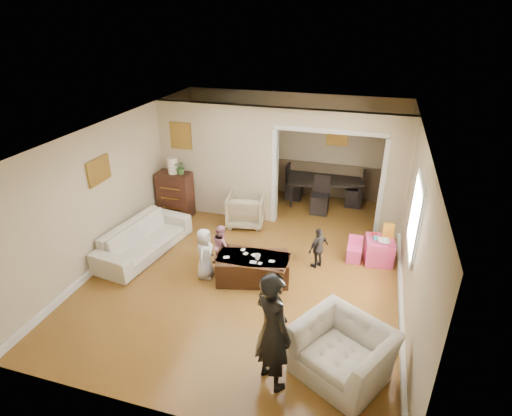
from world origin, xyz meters
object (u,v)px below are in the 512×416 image
(table_lamp, at_px, (173,166))
(cyan_cup, at_px, (375,238))
(adult_person, at_px, (272,331))
(child_kneel_a, at_px, (205,254))
(sofa, at_px, (144,238))
(coffee_table, at_px, (253,268))
(coffee_cup, at_px, (257,257))
(dining_table, at_px, (324,190))
(armchair_back, at_px, (246,209))
(child_kneel_b, at_px, (222,245))
(child_toddler, at_px, (318,248))
(dresser, at_px, (175,195))
(play_table, at_px, (379,250))
(armchair_front, at_px, (343,352))

(table_lamp, height_order, cyan_cup, table_lamp)
(adult_person, height_order, child_kneel_a, adult_person)
(sofa, height_order, coffee_table, sofa)
(coffee_cup, bearing_deg, dining_table, 80.37)
(child_kneel_a, bearing_deg, armchair_back, -6.54)
(coffee_cup, bearing_deg, child_kneel_b, 156.37)
(dining_table, distance_m, child_toddler, 2.97)
(sofa, relative_size, coffee_table, 1.70)
(sofa, bearing_deg, adult_person, -117.64)
(table_lamp, relative_size, cyan_cup, 4.50)
(coffee_table, xyz_separation_m, child_kneel_a, (-0.85, -0.15, 0.25))
(dresser, relative_size, coffee_table, 0.84)
(child_toddler, bearing_deg, coffee_cup, -14.10)
(child_kneel_b, bearing_deg, cyan_cup, -106.03)
(coffee_cup, distance_m, child_kneel_b, 0.88)
(armchair_back, distance_m, child_kneel_b, 1.70)
(coffee_cup, height_order, adult_person, adult_person)
(cyan_cup, bearing_deg, dresser, 170.54)
(table_lamp, bearing_deg, play_table, -8.65)
(table_lamp, xyz_separation_m, child_toddler, (3.52, -1.20, -0.84))
(dining_table, distance_m, child_kneel_b, 3.69)
(armchair_front, bearing_deg, cyan_cup, 113.45)
(sofa, relative_size, child_kneel_b, 2.56)
(dresser, distance_m, dining_table, 3.66)
(armchair_back, distance_m, adult_person, 4.42)
(child_kneel_b, bearing_deg, armchair_front, -163.40)
(armchair_back, bearing_deg, coffee_table, 102.31)
(adult_person, height_order, child_kneel_b, adult_person)
(coffee_cup, height_order, cyan_cup, same)
(sofa, height_order, coffee_cup, sofa)
(child_kneel_a, height_order, child_kneel_b, child_kneel_a)
(coffee_cup, height_order, child_toddler, child_toddler)
(coffee_table, xyz_separation_m, child_toddler, (1.05, 0.75, 0.17))
(armchair_back, relative_size, cyan_cup, 10.22)
(sofa, distance_m, dining_table, 4.60)
(sofa, relative_size, child_kneel_a, 2.22)
(armchair_front, xyz_separation_m, play_table, (0.40, 2.95, -0.13))
(child_kneel_a, bearing_deg, dining_table, -26.60)
(table_lamp, distance_m, coffee_cup, 3.34)
(play_table, relative_size, adult_person, 0.30)
(coffee_table, relative_size, play_table, 2.45)
(play_table, height_order, child_kneel_b, child_kneel_b)
(armchair_front, height_order, dresser, dresser)
(table_lamp, relative_size, child_kneel_b, 0.43)
(child_toddler, bearing_deg, table_lamp, -73.06)
(armchair_back, xyz_separation_m, table_lamp, (-1.71, -0.04, 0.87))
(child_toddler, bearing_deg, cyan_cup, 150.19)
(sofa, height_order, adult_person, adult_person)
(sofa, height_order, table_lamp, table_lamp)
(cyan_cup, height_order, child_kneel_a, child_kneel_a)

